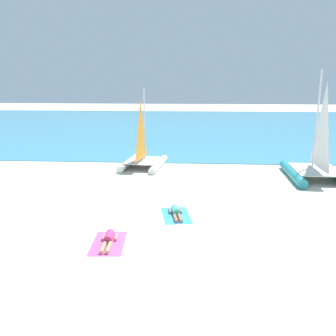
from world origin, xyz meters
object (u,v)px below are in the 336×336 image
Objects in this scene: sailboat_white at (143,156)px; sailboat_teal at (316,163)px; towel_left at (108,243)px; sunbather_right at (176,212)px; sunbather_left at (109,239)px; towel_right at (176,215)px.

sailboat_teal is (10.05, -2.13, 0.16)m from sailboat_white.
sailboat_teal reaches higher than towel_left.
sailboat_white is at bearing 96.63° from sunbather_right.
sunbather_left is at bearing 93.58° from towel_left.
sailboat_white reaches higher than sunbather_left.
sailboat_teal is 9.79m from towel_right.
sailboat_white is 10.96m from sunbather_left.
sunbather_right reaches higher than towel_left.
towel_left and towel_right have the same top height.
towel_left is 0.14m from sunbather_left.
sailboat_teal is at bearing 42.20° from towel_left.
sailboat_teal is 3.17× the size of towel_left.
towel_left is at bearing -81.28° from sailboat_white.
towel_right is (2.47, -8.26, -0.73)m from sailboat_white.
towel_right is at bearing -90.00° from sunbather_right.
sailboat_teal is at bearing 38.96° from towel_right.
towel_left is 1.00× the size of towel_right.
sunbather_left is at bearing -129.59° from towel_right.
towel_right is 0.14m from sunbather_right.
sailboat_teal reaches higher than sailboat_white.
sailboat_teal is 3.84× the size of sunbather_left.
sailboat_teal is at bearing 28.56° from sunbather_right.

